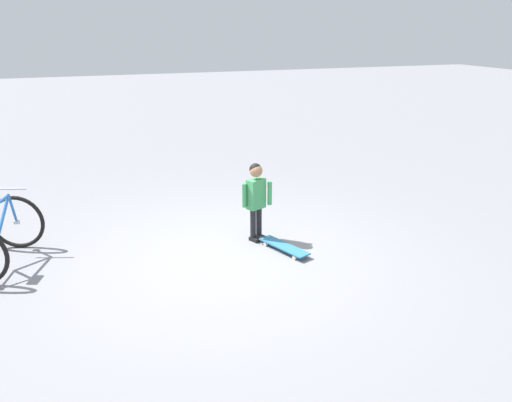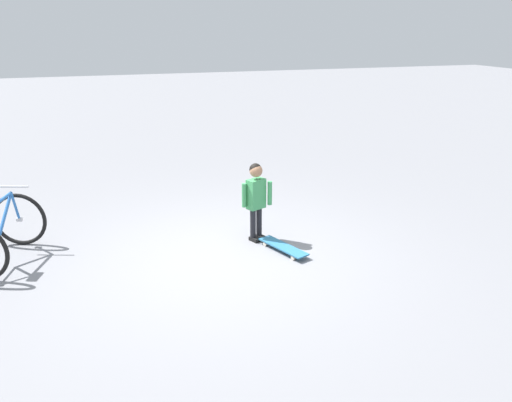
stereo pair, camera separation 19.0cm
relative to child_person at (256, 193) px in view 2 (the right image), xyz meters
name	(u,v)px [view 2 (the right image)]	position (x,y,z in m)	size (l,w,h in m)	color
ground_plane	(223,258)	(0.57, 0.44, -0.66)	(50.00, 50.00, 0.00)	gray
child_person	(256,193)	(0.00, 0.00, 0.00)	(0.41, 0.25, 1.06)	black
skateboard	(283,247)	(-0.21, 0.47, -0.60)	(0.45, 0.79, 0.07)	teal
bicycle_near	(0,233)	(3.15, -0.32, -0.28)	(1.02, 1.24, 0.85)	black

